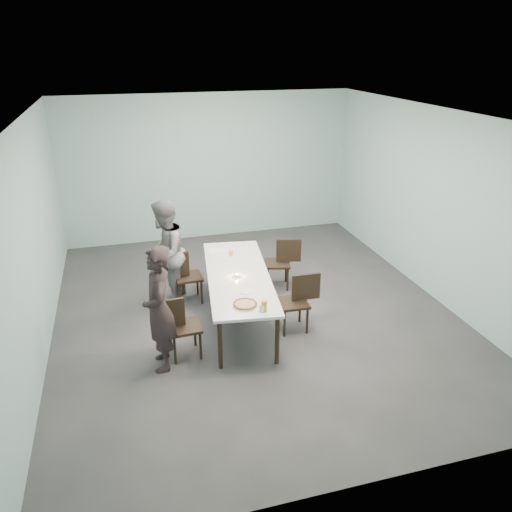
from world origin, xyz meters
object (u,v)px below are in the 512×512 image
object	(u,v)px
chair_far_right	(282,260)
diner_far	(165,253)
table	(238,278)
pizza	(245,304)
chair_near_right	(298,298)
chair_near_left	(178,323)
water_tumbler	(262,308)
chair_far_left	(183,274)
side_plate	(246,291)
beer_glass	(264,306)
amber_tumbler	(231,253)
diner_near	(159,309)
tealight	(237,276)

from	to	relation	value
chair_far_right	diner_far	xyz separation A→B (m)	(-1.95, -0.01, 0.35)
table	pizza	size ratio (longest dim) A/B	7.93
chair_near_right	chair_near_left	bearing A→B (deg)	10.06
table	water_tumbler	world-z (taller)	water_tumbler
chair_near_right	diner_far	distance (m)	2.24
chair_far_left	pizza	size ratio (longest dim) A/B	2.56
side_plate	beer_glass	size ratio (longest dim) A/B	1.20
chair_near_left	chair_near_right	xyz separation A→B (m)	(1.77, 0.24, 0.00)
chair_far_left	beer_glass	xyz separation A→B (m)	(0.78, -1.92, 0.32)
table	side_plate	size ratio (longest dim) A/B	14.98
pizza	amber_tumbler	bearing A→B (deg)	83.08
diner_near	water_tumbler	bearing A→B (deg)	79.67
table	diner_far	world-z (taller)	diner_far
diner_near	diner_far	distance (m)	1.77
chair_far_left	chair_far_right	distance (m)	1.70
chair_near_left	chair_near_right	size ratio (longest dim) A/B	1.00
beer_glass	water_tumbler	xyz separation A→B (m)	(-0.02, 0.01, -0.03)
beer_glass	amber_tumbler	xyz separation A→B (m)	(0.00, 1.87, -0.03)
diner_far	diner_near	bearing A→B (deg)	15.78
chair_far_right	chair_near_right	bearing A→B (deg)	95.32
chair_near_right	side_plate	size ratio (longest dim) A/B	4.83
beer_glass	table	bearing A→B (deg)	92.99
chair_far_left	side_plate	bearing A→B (deg)	-65.15
chair_near_right	amber_tumbler	size ratio (longest dim) A/B	10.88
side_plate	amber_tumbler	xyz separation A→B (m)	(0.09, 1.30, 0.04)
pizza	table	bearing A→B (deg)	81.63
amber_tumbler	beer_glass	bearing A→B (deg)	-90.10
table	pizza	world-z (taller)	pizza
beer_glass	amber_tumbler	distance (m)	1.87
diner_near	tealight	distance (m)	1.44
chair_far_left	beer_glass	size ratio (longest dim) A/B	5.80
water_tumbler	tealight	xyz separation A→B (m)	(-0.08, 1.06, -0.02)
table	beer_glass	size ratio (longest dim) A/B	17.97
chair_far_left	diner_near	xyz separation A→B (m)	(-0.52, -1.67, 0.33)
table	chair_far_right	xyz separation A→B (m)	(0.98, 0.87, -0.19)
diner_far	amber_tumbler	distance (m)	1.04
side_plate	amber_tumbler	world-z (taller)	amber_tumbler
chair_near_left	chair_far_right	size ratio (longest dim) A/B	1.00
pizza	tealight	world-z (taller)	tealight
pizza	side_plate	xyz separation A→B (m)	(0.11, 0.37, -0.01)
diner_far	pizza	xyz separation A→B (m)	(0.83, -1.81, -0.09)
pizza	diner_near	bearing A→B (deg)	177.26
chair_far_right	amber_tumbler	xyz separation A→B (m)	(-0.91, -0.15, 0.29)
diner_near	chair_near_left	bearing A→B (deg)	123.77
chair_far_left	side_plate	xyz separation A→B (m)	(0.69, -1.35, 0.25)
table	water_tumbler	size ratio (longest dim) A/B	29.96
chair_near_left	amber_tumbler	xyz separation A→B (m)	(1.06, 1.46, 0.29)
diner_near	pizza	xyz separation A→B (m)	(1.10, -0.05, -0.07)
chair_far_left	beer_glass	distance (m)	2.10
diner_near	water_tumbler	distance (m)	1.30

